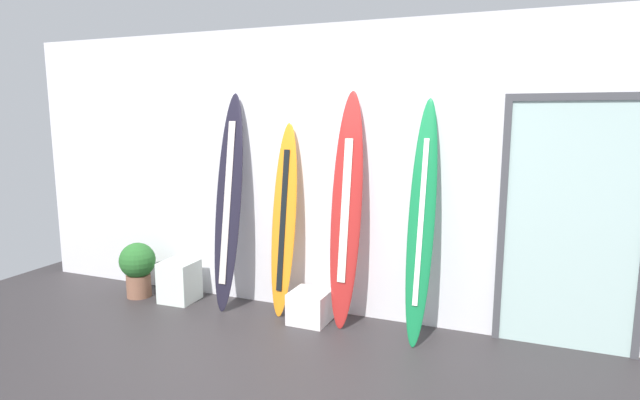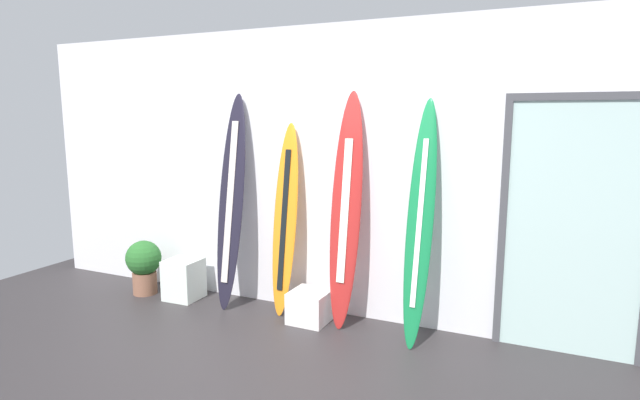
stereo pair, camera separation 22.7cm
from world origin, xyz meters
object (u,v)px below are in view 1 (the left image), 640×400
Objects in this scene: surfboard_charcoal at (229,203)px; display_block_left at (179,281)px; display_block_center at (310,307)px; glass_door at (572,221)px; surfboard_sunset at (284,222)px; potted_plant at (138,266)px; surfboard_crimson at (346,211)px; surfboard_emerald at (421,224)px.

surfboard_charcoal is 1.06m from display_block_left.
glass_door is (2.21, 0.29, 0.95)m from display_block_center.
surfboard_sunset is at bearing -176.04° from glass_door.
surfboard_sunset is 0.89× the size of glass_door.
surfboard_charcoal reaches higher than potted_plant.
surfboard_crimson is 1.00m from display_block_center.
surfboard_emerald is at bearing 1.39° from potted_plant.
surfboard_sunset is at bearing 4.42° from surfboard_charcoal.
surfboard_crimson is 2.03m from display_block_left.
surfboard_emerald is at bearing -3.87° from surfboard_sunset.
display_block_left reaches higher than display_block_center.
display_block_left is (-2.54, -0.02, -0.82)m from surfboard_emerald.
surfboard_crimson is 3.65× the size of potted_plant.
surfboard_sunset is 0.85m from display_block_center.
surfboard_sunset is at bearing 177.64° from surfboard_crimson.
surfboard_crimson is (0.65, -0.03, 0.16)m from surfboard_sunset.
surfboard_crimson is at bearing 174.73° from surfboard_emerald.
glass_door is (2.53, 0.18, 0.17)m from surfboard_sunset.
potted_plant is at bearing -178.61° from surfboard_emerald.
glass_door reaches higher than display_block_center.
display_block_left is 0.20× the size of glass_door.
surfboard_charcoal is at bearing 6.26° from potted_plant.
glass_door reaches higher than surfboard_emerald.
surfboard_sunset reaches higher than display_block_center.
surfboard_charcoal is 1.03× the size of surfboard_emerald.
display_block_left is at bearing 179.74° from display_block_center.
surfboard_sunset is 0.90× the size of surfboard_emerald.
surfboard_sunset is 5.19× the size of display_block_center.
surfboard_charcoal is 1.15× the size of surfboard_sunset.
glass_door is at bearing 4.40° from display_block_left.
surfboard_crimson is at bearing 3.40° from potted_plant.
surfboard_sunset is 0.67m from surfboard_crimson.
surfboard_sunset is at bearing 160.07° from display_block_center.
surfboard_charcoal is 3.65× the size of potted_plant.
potted_plant is at bearing -176.60° from surfboard_crimson.
surfboard_crimson is (1.24, 0.02, 0.00)m from surfboard_charcoal.
display_block_left is at bearing -174.65° from surfboard_sunset.
display_block_center is at bearing -4.49° from surfboard_charcoal.
glass_door is at bearing 6.12° from surfboard_crimson.
surfboard_crimson reaches higher than surfboard_charcoal.
surfboard_emerald is at bearing -5.27° from surfboard_crimson.
glass_door is at bearing 4.04° from surfboard_charcoal.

